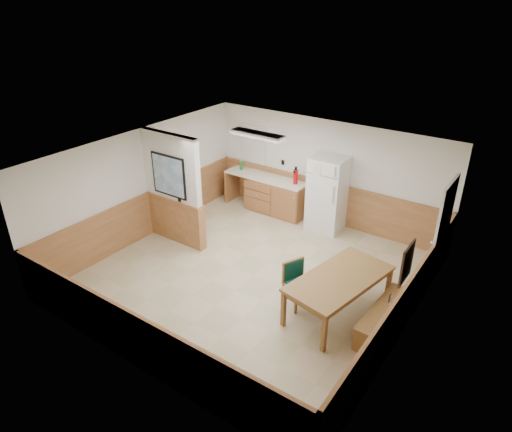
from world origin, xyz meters
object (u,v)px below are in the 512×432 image
Objects in this scene: dining_bench at (383,313)px; refrigerator at (327,194)px; dining_chair at (296,279)px; fire_extinguisher at (296,176)px; soap_bottle at (241,165)px; dining_table at (339,282)px.

refrigerator is at bearing 135.07° from dining_bench.
dining_chair is (0.87, -2.87, -0.39)m from refrigerator.
refrigerator is 0.93m from fire_extinguisher.
dining_chair is 4.55m from soap_bottle.
refrigerator reaches higher than dining_bench.
dining_table is 9.55× the size of soap_bottle.
dining_bench is at bearing -29.27° from soap_bottle.
soap_bottle is at bearing 176.36° from refrigerator.
fire_extinguisher reaches higher than dining_bench.
soap_bottle is (-4.17, 2.82, 0.35)m from dining_table.
dining_chair is (-1.56, -0.18, 0.15)m from dining_bench.
refrigerator is 8.00× the size of soap_bottle.
dining_bench is at bearing 31.19° from dining_chair.
fire_extinguisher is at bearing 173.59° from refrigerator.
fire_extinguisher is (-0.90, 0.08, 0.20)m from refrigerator.
dining_bench is at bearing -49.26° from refrigerator.
refrigerator is 3.67m from dining_bench.
fire_extinguisher reaches higher than soap_bottle.
refrigerator reaches higher than fire_extinguisher.
dining_table reaches higher than dining_bench.
dining_table is at bearing -174.62° from dining_bench.
dining_bench is 5.74m from soap_bottle.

